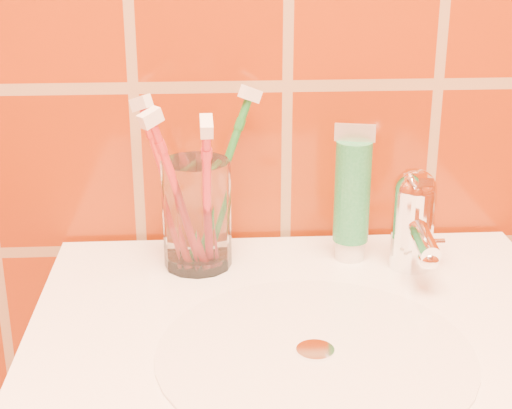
{
  "coord_description": "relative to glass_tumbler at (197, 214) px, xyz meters",
  "views": [
    {
      "loc": [
        -0.09,
        0.28,
        1.24
      ],
      "look_at": [
        -0.04,
        1.08,
        0.94
      ],
      "focal_mm": 55.0,
      "sensor_mm": 36.0,
      "label": 1
    }
  ],
  "objects": [
    {
      "name": "toothbrush_1",
      "position": [
        0.01,
        -0.04,
        0.03
      ],
      "size": [
        0.03,
        0.17,
        0.22
      ],
      "primitive_type": null,
      "rotation": [
        0.4,
        0.0,
        0.04
      ],
      "color": "#C2293B",
      "rests_on": "glass_tumbler"
    },
    {
      "name": "toothbrush_3",
      "position": [
        -0.02,
        -0.03,
        0.03
      ],
      "size": [
        0.14,
        0.13,
        0.21
      ],
      "primitive_type": null,
      "rotation": [
        0.33,
        0.0,
        -0.93
      ],
      "color": "red",
      "rests_on": "glass_tumbler"
    },
    {
      "name": "faucet",
      "position": [
        0.25,
        -0.02,
        0.0
      ],
      "size": [
        0.05,
        0.11,
        0.12
      ],
      "color": "white",
      "rests_on": "pedestal_sink"
    },
    {
      "name": "glass_tumbler",
      "position": [
        0.0,
        0.0,
        0.0
      ],
      "size": [
        0.09,
        0.09,
        0.13
      ],
      "primitive_type": "cylinder",
      "rotation": [
        0.0,
        0.0,
        -0.1
      ],
      "color": "white",
      "rests_on": "pedestal_sink"
    },
    {
      "name": "toothbrush_2",
      "position": [
        -0.03,
        0.01,
        0.03
      ],
      "size": [
        0.15,
        0.14,
        0.21
      ],
      "primitive_type": null,
      "rotation": [
        0.36,
        0.0,
        -2.24
      ],
      "color": "#B32B26",
      "rests_on": "glass_tumbler"
    },
    {
      "name": "toothpaste_tube",
      "position": [
        0.18,
        0.01,
        0.01
      ],
      "size": [
        0.05,
        0.04,
        0.16
      ],
      "rotation": [
        0.0,
        0.0,
        -0.23
      ],
      "color": "white",
      "rests_on": "pedestal_sink"
    },
    {
      "name": "toothbrush_0",
      "position": [
        0.03,
        0.03,
        0.04
      ],
      "size": [
        0.17,
        0.15,
        0.21
      ],
      "primitive_type": null,
      "rotation": [
        0.4,
        0.0,
        2.08
      ],
      "color": "#1F762F",
      "rests_on": "glass_tumbler"
    }
  ]
}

